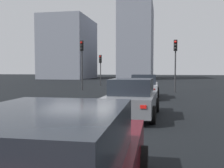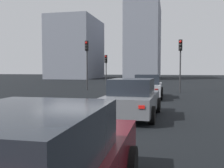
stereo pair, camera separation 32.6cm
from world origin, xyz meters
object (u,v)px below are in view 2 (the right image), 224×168
Objects in this scene: car_grey_left_second at (133,98)px; traffic_light_far_left at (180,55)px; traffic_light_near_left at (106,64)px; car_silver_left_lead at (148,87)px; traffic_light_near_right at (87,55)px.

traffic_light_far_left is (11.34, -2.29, 2.35)m from car_grey_left_second.
traffic_light_far_left reaches higher than traffic_light_near_left.
traffic_light_far_left reaches higher than car_grey_left_second.
traffic_light_near_right is (4.91, 5.93, 2.45)m from car_silver_left_lead.
traffic_light_near_left is at bearing 26.02° from car_silver_left_lead.
traffic_light_near_left is 0.79× the size of traffic_light_near_right.
traffic_light_near_right is (-6.46, 0.18, 0.64)m from traffic_light_near_left.
traffic_light_near_left is at bearing -123.55° from traffic_light_far_left.
car_grey_left_second is 0.94× the size of traffic_light_near_right.
traffic_light_near_left is at bearing 19.16° from car_grey_left_second.
car_grey_left_second is at bearing 178.86° from car_silver_left_lead.
car_grey_left_second is at bearing -3.20° from traffic_light_far_left.
traffic_light_far_left is at bearing -28.70° from car_silver_left_lead.
car_grey_left_second is 11.81m from traffic_light_far_left.
traffic_light_near_right is at bearing 49.56° from car_silver_left_lead.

